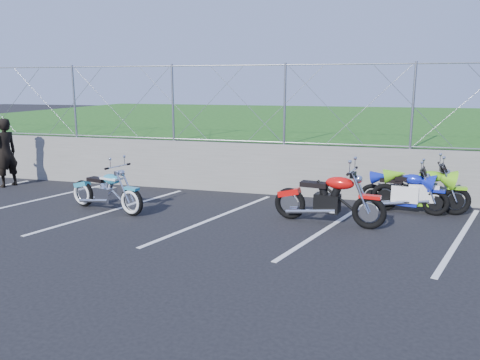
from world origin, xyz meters
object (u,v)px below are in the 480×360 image
(cruiser_turquoise, at_px, (107,192))
(naked_orange, at_px, (330,201))
(sportbike_green, at_px, (421,192))
(sportbike_blue, at_px, (404,193))
(person_standing, at_px, (5,153))

(cruiser_turquoise, distance_m, naked_orange, 4.87)
(cruiser_turquoise, relative_size, sportbike_green, 1.00)
(naked_orange, relative_size, sportbike_blue, 1.21)
(cruiser_turquoise, xyz_separation_m, sportbike_blue, (6.38, 1.70, -0.00))
(sportbike_blue, bearing_deg, naked_orange, -126.88)
(naked_orange, bearing_deg, sportbike_green, 46.43)
(sportbike_green, distance_m, person_standing, 10.79)
(cruiser_turquoise, bearing_deg, person_standing, 174.93)
(naked_orange, bearing_deg, sportbike_blue, 51.80)
(sportbike_blue, height_order, person_standing, person_standing)
(cruiser_turquoise, xyz_separation_m, naked_orange, (4.86, 0.34, 0.06))
(cruiser_turquoise, distance_m, sportbike_blue, 6.60)
(cruiser_turquoise, xyz_separation_m, sportbike_green, (6.73, 1.73, 0.04))
(naked_orange, distance_m, sportbike_green, 2.33)
(sportbike_green, bearing_deg, naked_orange, -144.42)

